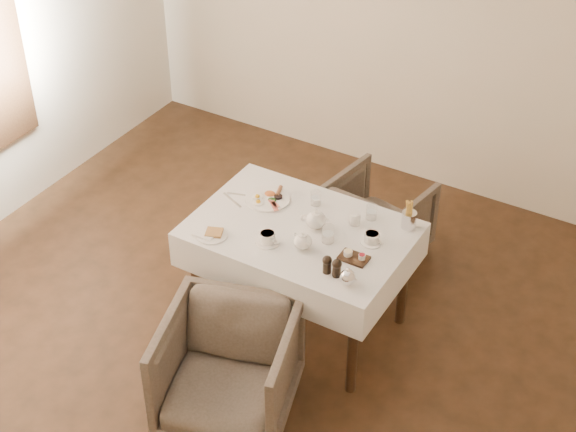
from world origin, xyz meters
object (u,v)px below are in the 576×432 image
(breakfast_plate, at_px, (268,198))
(armchair_near, at_px, (228,369))
(table, at_px, (300,244))
(armchair_far, at_px, (376,218))
(teapot_centre, at_px, (316,219))

(breakfast_plate, bearing_deg, armchair_near, -63.92)
(table, xyz_separation_m, armchair_far, (0.09, 0.90, -0.35))
(table, bearing_deg, armchair_far, 84.54)
(table, distance_m, teapot_centre, 0.20)
(armchair_near, height_order, breakfast_plate, breakfast_plate)
(armchair_near, height_order, armchair_far, armchair_near)
(table, relative_size, armchair_far, 2.02)
(table, bearing_deg, teapot_centre, 35.44)
(armchair_near, xyz_separation_m, armchair_far, (0.07, 1.73, -0.04))
(table, height_order, teapot_centre, teapot_centre)
(table, xyz_separation_m, teapot_centre, (0.07, 0.05, 0.18))
(table, distance_m, armchair_far, 0.97)
(armchair_near, relative_size, teapot_centre, 4.36)
(armchair_far, distance_m, teapot_centre, 1.00)
(armchair_near, relative_size, armchair_far, 1.15)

